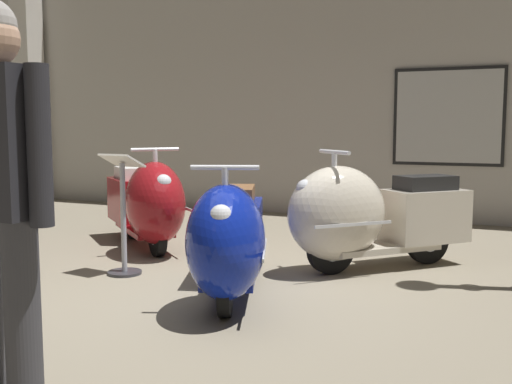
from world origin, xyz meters
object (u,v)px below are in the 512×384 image
Objects in this scene: scooter_2 at (365,216)px; info_stanchion at (124,225)px; scooter_0 at (148,203)px; scooter_1 at (229,239)px.

info_stanchion is at bearing -18.88° from scooter_2.
scooter_0 is 0.98m from info_stanchion.
scooter_1 is at bearing -17.88° from info_stanchion.
scooter_0 is 0.95× the size of scooter_1.
scooter_0 is at bearing -45.80° from scooter_2.
scooter_0 is 1.57× the size of info_stanchion.
scooter_1 is (1.52, -1.28, -0.02)m from scooter_0.
info_stanchion is (0.37, -0.91, -0.05)m from scooter_0.
scooter_0 is 1.99m from scooter_1.
scooter_0 is 2.16m from scooter_2.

